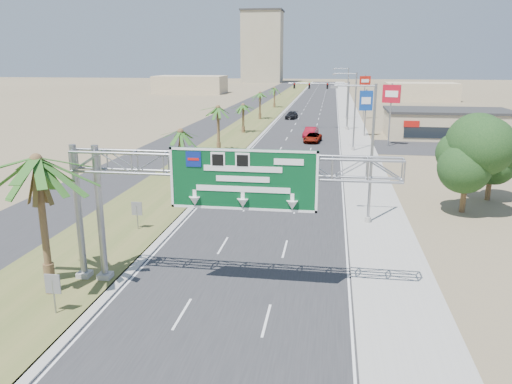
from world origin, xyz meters
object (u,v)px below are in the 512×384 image
object	(u,v)px
car_left_lane	(237,171)
car_far	(292,115)
car_mid_lane	(311,132)
car_right_lane	(313,138)
sign_gantry	(213,175)
store_building	(447,124)
pole_sign_red_near	(391,97)
signal_mast	(336,101)
pole_sign_blue	(366,102)
palm_near	(36,161)
pole_sign_red_far	(365,84)

from	to	relation	value
car_left_lane	car_far	size ratio (longest dim) A/B	0.82
car_mid_lane	car_right_lane	xyz separation A→B (m)	(0.50, -4.48, -0.13)
sign_gantry	store_building	size ratio (longest dim) A/B	0.93
store_building	pole_sign_red_near	world-z (taller)	pole_sign_red_near
signal_mast	car_right_lane	xyz separation A→B (m)	(-3.17, -13.66, -4.20)
store_building	car_right_lane	bearing A→B (deg)	-158.98
car_mid_lane	pole_sign_red_near	bearing A→B (deg)	-22.58
car_far	pole_sign_blue	xyz separation A→B (m)	(13.09, -21.98, 4.55)
palm_near	signal_mast	size ratio (longest dim) A/B	0.81
palm_near	pole_sign_red_near	distance (m)	52.99
signal_mast	store_building	xyz separation A→B (m)	(16.83, -5.97, -2.85)
palm_near	store_building	world-z (taller)	palm_near
car_far	car_left_lane	bearing A→B (deg)	-83.98
sign_gantry	store_building	world-z (taller)	sign_gantry
sign_gantry	palm_near	distance (m)	8.41
pole_sign_red_near	car_far	bearing A→B (deg)	117.17
pole_sign_red_near	pole_sign_blue	distance (m)	9.33
car_far	sign_gantry	bearing A→B (deg)	-80.90
signal_mast	store_building	world-z (taller)	signal_mast
car_left_lane	pole_sign_blue	bearing A→B (deg)	72.06
palm_near	pole_sign_red_near	world-z (taller)	pole_sign_red_near
car_far	pole_sign_blue	size ratio (longest dim) A/B	0.67
store_building	pole_sign_red_far	distance (m)	25.59
car_right_lane	car_mid_lane	bearing A→B (deg)	102.98
store_building	car_right_lane	size ratio (longest dim) A/B	3.83
store_building	car_right_lane	world-z (taller)	store_building
signal_mast	car_far	world-z (taller)	signal_mast
car_left_lane	car_far	distance (m)	52.17
car_right_lane	pole_sign_red_near	distance (m)	12.17
car_mid_lane	pole_sign_red_far	distance (m)	27.99
store_building	pole_sign_blue	xyz separation A→B (m)	(-12.31, -0.80, 3.25)
pole_sign_blue	car_far	bearing A→B (deg)	120.77
signal_mast	car_right_lane	world-z (taller)	signal_mast
car_far	pole_sign_blue	world-z (taller)	pole_sign_blue
signal_mast	store_building	distance (m)	18.08
sign_gantry	palm_near	world-z (taller)	palm_near
car_mid_lane	store_building	bearing A→B (deg)	16.74
car_left_lane	car_mid_lane	bearing A→B (deg)	85.00
pole_sign_blue	sign_gantry	bearing A→B (deg)	-101.01
pole_sign_red_near	sign_gantry	bearing A→B (deg)	-106.17
store_building	car_left_lane	bearing A→B (deg)	-130.68
sign_gantry	pole_sign_red_near	xyz separation A→B (m)	(13.47, 46.46, 0.60)
store_building	pole_sign_red_near	xyz separation A→B (m)	(-9.59, -9.62, 4.66)
signal_mast	store_building	bearing A→B (deg)	-19.54
store_building	signal_mast	bearing A→B (deg)	160.46
car_right_lane	palm_near	bearing A→B (deg)	-95.94
signal_mast	sign_gantry	bearing A→B (deg)	-95.74
store_building	pole_sign_red_far	xyz separation A→B (m)	(-11.21, 22.49, 4.82)
car_left_lane	car_far	xyz separation A→B (m)	(1.23, 52.16, 0.03)
car_left_lane	store_building	bearing A→B (deg)	56.76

